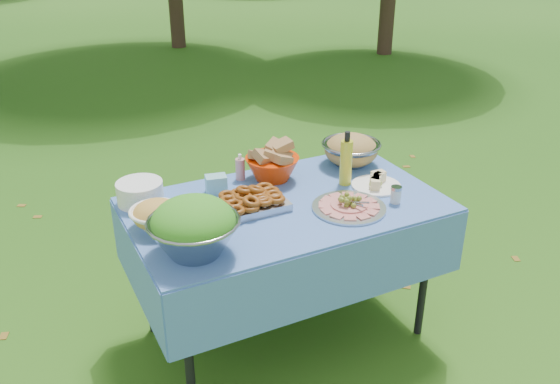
% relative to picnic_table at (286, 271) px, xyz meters
% --- Properties ---
extents(ground, '(80.00, 80.00, 0.00)m').
position_rel_picnic_table_xyz_m(ground, '(0.00, 0.00, -0.38)').
color(ground, '#113B0A').
rests_on(ground, ground).
extents(picnic_table, '(1.46, 0.86, 0.76)m').
position_rel_picnic_table_xyz_m(picnic_table, '(0.00, 0.00, 0.00)').
color(picnic_table, '#84B2FF').
rests_on(picnic_table, ground).
extents(salad_bowl, '(0.39, 0.39, 0.24)m').
position_rel_picnic_table_xyz_m(salad_bowl, '(-0.53, -0.23, 0.50)').
color(salad_bowl, gray).
rests_on(salad_bowl, picnic_table).
extents(pasta_bowl_white, '(0.29, 0.29, 0.13)m').
position_rel_picnic_table_xyz_m(pasta_bowl_white, '(-0.61, 0.05, 0.44)').
color(pasta_bowl_white, white).
rests_on(pasta_bowl_white, picnic_table).
extents(plate_stack, '(0.25, 0.25, 0.11)m').
position_rel_picnic_table_xyz_m(plate_stack, '(-0.61, 0.31, 0.43)').
color(plate_stack, white).
rests_on(plate_stack, picnic_table).
extents(wipes_box, '(0.11, 0.09, 0.09)m').
position_rel_picnic_table_xyz_m(wipes_box, '(-0.25, 0.25, 0.43)').
color(wipes_box, '#7DC3CD').
rests_on(wipes_box, picnic_table).
extents(sanitizer_bottle, '(0.06, 0.06, 0.14)m').
position_rel_picnic_table_xyz_m(sanitizer_bottle, '(-0.09, 0.34, 0.45)').
color(sanitizer_bottle, '#D18689').
rests_on(sanitizer_bottle, picnic_table).
extents(bread_bowl, '(0.31, 0.31, 0.18)m').
position_rel_picnic_table_xyz_m(bread_bowl, '(0.06, 0.27, 0.47)').
color(bread_bowl, red).
rests_on(bread_bowl, picnic_table).
extents(pasta_bowl_steel, '(0.31, 0.31, 0.17)m').
position_rel_picnic_table_xyz_m(pasta_bowl_steel, '(0.53, 0.26, 0.46)').
color(pasta_bowl_steel, gray).
rests_on(pasta_bowl_steel, picnic_table).
extents(fried_tray, '(0.31, 0.22, 0.07)m').
position_rel_picnic_table_xyz_m(fried_tray, '(-0.16, 0.02, 0.42)').
color(fried_tray, '#B5B5BA').
rests_on(fried_tray, picnic_table).
extents(charcuterie_platter, '(0.42, 0.42, 0.08)m').
position_rel_picnic_table_xyz_m(charcuterie_platter, '(0.24, -0.18, 0.42)').
color(charcuterie_platter, '#B5B8BC').
rests_on(charcuterie_platter, picnic_table).
extents(oil_bottle, '(0.08, 0.08, 0.28)m').
position_rel_picnic_table_xyz_m(oil_bottle, '(0.36, 0.06, 0.52)').
color(oil_bottle, gold).
rests_on(oil_bottle, picnic_table).
extents(cheese_plate, '(0.28, 0.28, 0.07)m').
position_rel_picnic_table_xyz_m(cheese_plate, '(0.49, -0.04, 0.41)').
color(cheese_plate, white).
rests_on(cheese_plate, picnic_table).
extents(shaker, '(0.07, 0.07, 0.08)m').
position_rel_picnic_table_xyz_m(shaker, '(0.47, -0.23, 0.42)').
color(shaker, silver).
rests_on(shaker, picnic_table).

